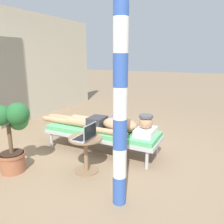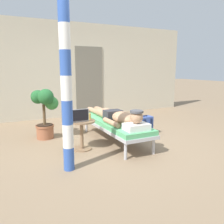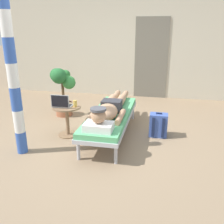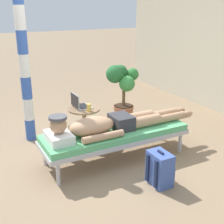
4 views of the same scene
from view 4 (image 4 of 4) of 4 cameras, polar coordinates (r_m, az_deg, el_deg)
ground_plane at (r=4.37m, az=-1.77°, el=-7.87°), size 40.00×40.00×0.00m
lounge_chair at (r=4.12m, az=0.63°, el=-4.26°), size 0.64×2.00×0.42m
person_reclining at (r=4.01m, az=-0.74°, el=-2.28°), size 0.53×2.17×0.33m
side_table at (r=4.67m, az=-5.15°, el=-1.27°), size 0.48×0.48×0.52m
laptop at (r=4.63m, az=-6.11°, el=1.47°), size 0.31×0.24×0.23m
drink_glass at (r=4.47m, az=-4.30°, el=0.82°), size 0.06×0.06×0.11m
backpack at (r=3.66m, az=8.88°, el=-10.38°), size 0.30×0.26×0.42m
potted_plant at (r=5.37m, az=1.92°, el=4.40°), size 0.53×0.62×1.03m
porch_post at (r=4.65m, az=-15.95°, el=8.29°), size 0.15×0.15×2.32m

